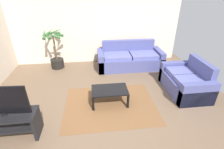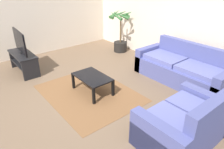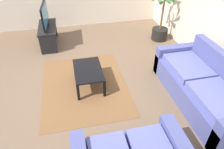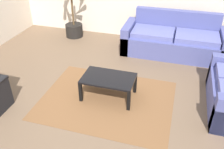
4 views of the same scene
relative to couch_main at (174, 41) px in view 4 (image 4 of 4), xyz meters
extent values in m
plane|color=brown|center=(-1.09, -2.28, -0.30)|extent=(6.60, 6.60, 0.00)
cube|color=#4C518C|center=(0.00, -0.03, -0.09)|extent=(2.24, 0.90, 0.42)
cube|color=#4C518C|center=(0.00, 0.34, 0.36)|extent=(1.88, 0.16, 0.48)
cube|color=#4C518C|center=(-1.03, -0.03, 0.01)|extent=(0.18, 0.90, 0.62)
cube|color=#4C518C|center=(1.03, -0.03, 0.01)|extent=(0.18, 0.90, 0.62)
cube|color=#5D63A4|center=(-0.47, -0.08, 0.18)|extent=(0.90, 0.66, 0.12)
cube|color=#5D63A4|center=(0.47, -0.08, 0.18)|extent=(0.90, 0.66, 0.12)
cube|color=black|center=(-2.42, -2.80, -0.04)|extent=(0.06, 0.41, 0.52)
cube|color=black|center=(-0.92, -1.98, 0.07)|extent=(0.87, 0.55, 0.03)
cube|color=black|center=(-1.33, -2.23, -0.12)|extent=(0.05, 0.05, 0.36)
cube|color=black|center=(-0.51, -2.23, -0.12)|extent=(0.05, 0.05, 0.36)
cube|color=black|center=(-1.33, -1.73, -0.12)|extent=(0.05, 0.05, 0.36)
cube|color=black|center=(-0.51, -1.73, -0.12)|extent=(0.05, 0.05, 0.36)
cube|color=brown|center=(-0.92, -2.08, -0.30)|extent=(2.20, 1.70, 0.01)
cylinder|color=black|center=(-2.55, 0.27, -0.14)|extent=(0.44, 0.44, 0.32)
cylinder|color=brown|center=(-2.55, 0.27, 0.44)|extent=(0.05, 0.05, 0.85)
camera|label=1|loc=(-1.26, -5.33, 2.29)|focal=26.66mm
camera|label=2|loc=(2.41, -4.14, 2.08)|focal=32.84mm
camera|label=3|loc=(2.46, -2.26, 2.44)|focal=33.27mm
camera|label=4|loc=(0.09, -5.20, 2.28)|focal=39.07mm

